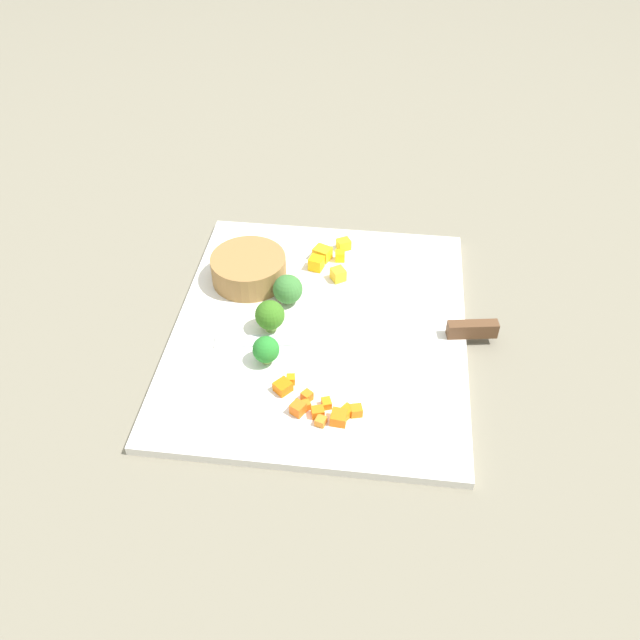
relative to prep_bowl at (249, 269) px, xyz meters
name	(u,v)px	position (x,y,z in m)	size (l,w,h in m)	color
ground_plane	(320,332)	(-0.08, -0.11, -0.03)	(4.00, 4.00, 0.00)	slate
cutting_board	(320,329)	(-0.08, -0.11, -0.03)	(0.44, 0.38, 0.01)	white
prep_bowl	(249,269)	(0.00, 0.00, 0.00)	(0.11, 0.11, 0.04)	olive
chef_knife	(407,333)	(-0.09, -0.23, -0.01)	(0.08, 0.36, 0.02)	silver
carrot_dice_0	(321,421)	(-0.25, -0.13, -0.01)	(0.01, 0.01, 0.01)	orange
carrot_dice_1	(356,411)	(-0.23, -0.17, -0.01)	(0.01, 0.01, 0.01)	orange
carrot_dice_2	(318,412)	(-0.23, -0.13, -0.01)	(0.01, 0.01, 0.01)	orange
carrot_dice_3	(298,408)	(-0.23, -0.10, -0.01)	(0.01, 0.01, 0.01)	orange
carrot_dice_4	(291,379)	(-0.19, -0.09, -0.01)	(0.01, 0.01, 0.01)	orange
carrot_dice_5	(339,418)	(-0.24, -0.15, -0.01)	(0.02, 0.02, 0.01)	orange
carrot_dice_6	(283,387)	(-0.20, -0.08, -0.01)	(0.02, 0.02, 0.01)	orange
carrot_dice_7	(346,412)	(-0.23, -0.16, -0.01)	(0.02, 0.01, 0.01)	orange
carrot_dice_8	(305,396)	(-0.21, -0.11, -0.01)	(0.01, 0.01, 0.01)	orange
carrot_dice_9	(326,403)	(-0.22, -0.13, -0.01)	(0.01, 0.01, 0.01)	orange
carrot_dice_10	(307,405)	(-0.23, -0.11, -0.01)	(0.01, 0.01, 0.01)	orange
pepper_dice_0	(344,244)	(0.09, -0.13, -0.01)	(0.02, 0.02, 0.02)	yellow
pepper_dice_1	(338,274)	(0.01, -0.13, -0.01)	(0.02, 0.02, 0.02)	yellow
pepper_dice_2	(322,253)	(0.06, -0.10, -0.01)	(0.02, 0.02, 0.02)	yellow
pepper_dice_3	(340,256)	(0.06, -0.12, -0.01)	(0.01, 0.01, 0.02)	yellow
pepper_dice_4	(316,263)	(0.04, -0.09, -0.01)	(0.02, 0.02, 0.02)	yellow
broccoli_floret_0	(288,290)	(-0.04, -0.06, 0.00)	(0.04, 0.04, 0.04)	#92AF6D
broccoli_floret_1	(270,315)	(-0.10, -0.05, 0.01)	(0.04, 0.04, 0.05)	#93BF5E
broccoli_floret_2	(266,350)	(-0.16, -0.05, 0.00)	(0.03, 0.03, 0.04)	#8BB154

